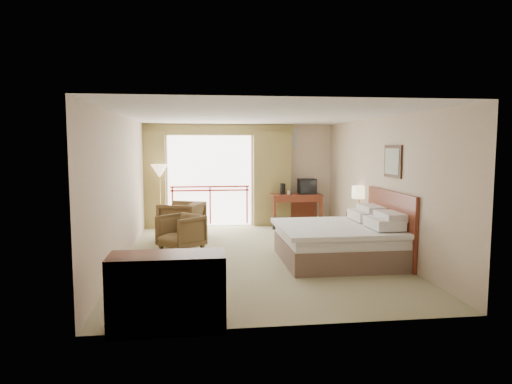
{
  "coord_description": "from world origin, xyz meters",
  "views": [
    {
      "loc": [
        -1.1,
        -8.66,
        2.15
      ],
      "look_at": [
        0.05,
        0.4,
        1.21
      ],
      "focal_mm": 32.0,
      "sensor_mm": 36.0,
      "label": 1
    }
  ],
  "objects": [
    {
      "name": "bed",
      "position": [
        1.5,
        -0.6,
        0.38
      ],
      "size": [
        2.13,
        2.06,
        0.97
      ],
      "color": "brown",
      "rests_on": "floor"
    },
    {
      "name": "tv",
      "position": [
        1.74,
        3.04,
        1.07
      ],
      "size": [
        0.45,
        0.36,
        0.41
      ],
      "rotation": [
        0.0,
        0.0,
        0.03
      ],
      "color": "black",
      "rests_on": "desk"
    },
    {
      "name": "floor_lamp",
      "position": [
        -2.07,
        2.98,
        1.44
      ],
      "size": [
        0.43,
        0.43,
        1.67
      ],
      "rotation": [
        0.0,
        0.0,
        -0.26
      ],
      "color": "tan",
      "rests_on": "floor"
    },
    {
      "name": "curtain_left",
      "position": [
        -2.45,
        3.35,
        1.25
      ],
      "size": [
        1.0,
        0.26,
        2.5
      ],
      "primitive_type": "cube",
      "color": "olive",
      "rests_on": "wall_back"
    },
    {
      "name": "side_table",
      "position": [
        -1.75,
        1.57,
        0.36
      ],
      "size": [
        0.49,
        0.49,
        0.53
      ],
      "rotation": [
        0.0,
        0.0,
        -0.25
      ],
      "color": "black",
      "rests_on": "floor"
    },
    {
      "name": "headboard",
      "position": [
        2.46,
        -0.6,
        0.65
      ],
      "size": [
        0.06,
        2.1,
        1.3
      ],
      "primitive_type": "cube",
      "color": "#5E2418",
      "rests_on": "wall_right"
    },
    {
      "name": "wall_right",
      "position": [
        2.5,
        0.0,
        1.35
      ],
      "size": [
        0.0,
        7.0,
        7.0
      ],
      "primitive_type": "plane",
      "rotation": [
        1.57,
        0.0,
        -1.57
      ],
      "color": "beige",
      "rests_on": "ground"
    },
    {
      "name": "curtain_right",
      "position": [
        0.85,
        3.35,
        1.25
      ],
      "size": [
        1.0,
        0.26,
        2.5
      ],
      "primitive_type": "cube",
      "color": "olive",
      "rests_on": "wall_back"
    },
    {
      "name": "hvac_vent",
      "position": [
        1.3,
        3.47,
        2.35
      ],
      "size": [
        0.5,
        0.04,
        0.5
      ],
      "primitive_type": "cube",
      "color": "silver",
      "rests_on": "wall_back"
    },
    {
      "name": "valance",
      "position": [
        -0.8,
        3.38,
        2.55
      ],
      "size": [
        4.4,
        0.22,
        0.28
      ],
      "primitive_type": "cube",
      "color": "olive",
      "rests_on": "wall_back"
    },
    {
      "name": "cup",
      "position": [
        1.24,
        2.99,
        0.91
      ],
      "size": [
        0.08,
        0.08,
        0.1
      ],
      "primitive_type": "cylinder",
      "rotation": [
        0.0,
        0.0,
        0.17
      ],
      "color": "white",
      "rests_on": "desk"
    },
    {
      "name": "balcony_railing",
      "position": [
        -0.8,
        3.46,
        0.81
      ],
      "size": [
        2.09,
        0.03,
        1.02
      ],
      "color": "#B21B0F",
      "rests_on": "wall_back"
    },
    {
      "name": "armchair_far",
      "position": [
        -1.5,
        2.04,
        0.0
      ],
      "size": [
        1.18,
        1.17,
        0.83
      ],
      "primitive_type": "imported",
      "rotation": [
        0.0,
        0.0,
        -1.96
      ],
      "color": "#4D381E",
      "rests_on": "floor"
    },
    {
      "name": "framed_art",
      "position": [
        2.47,
        -0.6,
        1.85
      ],
      "size": [
        0.04,
        0.72,
        0.6
      ],
      "color": "black",
      "rests_on": "wall_right"
    },
    {
      "name": "table_lamp",
      "position": [
        2.44,
        1.01,
        1.1
      ],
      "size": [
        0.33,
        0.33,
        0.59
      ],
      "rotation": [
        0.0,
        0.0,
        -0.11
      ],
      "color": "tan",
      "rests_on": "nightstand"
    },
    {
      "name": "desk",
      "position": [
        1.44,
        3.1,
        0.68
      ],
      "size": [
        1.33,
        0.64,
        0.87
      ],
      "rotation": [
        0.0,
        0.0,
        -0.08
      ],
      "color": "#5E2418",
      "rests_on": "floor"
    },
    {
      "name": "wall_left",
      "position": [
        -2.5,
        0.0,
        1.35
      ],
      "size": [
        0.0,
        7.0,
        7.0
      ],
      "primitive_type": "plane",
      "rotation": [
        1.57,
        0.0,
        1.57
      ],
      "color": "beige",
      "rests_on": "ground"
    },
    {
      "name": "phone",
      "position": [
        2.39,
        0.81,
        0.69
      ],
      "size": [
        0.22,
        0.18,
        0.09
      ],
      "primitive_type": "cube",
      "rotation": [
        0.0,
        0.0,
        0.17
      ],
      "color": "black",
      "rests_on": "nightstand"
    },
    {
      "name": "armchair_near",
      "position": [
        -1.48,
        0.76,
        0.0
      ],
      "size": [
        1.1,
        1.1,
        0.72
      ],
      "primitive_type": "imported",
      "rotation": [
        0.0,
        0.0,
        -0.85
      ],
      "color": "#4D381E",
      "rests_on": "floor"
    },
    {
      "name": "floor",
      "position": [
        0.0,
        0.0,
        0.0
      ],
      "size": [
        7.0,
        7.0,
        0.0
      ],
      "primitive_type": "plane",
      "color": "#969065",
      "rests_on": "ground"
    },
    {
      "name": "balcony_door",
      "position": [
        -0.8,
        3.48,
        1.2
      ],
      "size": [
        2.4,
        0.0,
        2.4
      ],
      "primitive_type": "plane",
      "rotation": [
        1.57,
        0.0,
        0.0
      ],
      "color": "white",
      "rests_on": "wall_back"
    },
    {
      "name": "book",
      "position": [
        -1.75,
        1.57,
        0.53
      ],
      "size": [
        0.24,
        0.25,
        0.02
      ],
      "primitive_type": "imported",
      "rotation": [
        0.0,
        0.0,
        0.55
      ],
      "color": "white",
      "rests_on": "side_table"
    },
    {
      "name": "ceiling",
      "position": [
        0.0,
        0.0,
        2.7
      ],
      "size": [
        7.0,
        7.0,
        0.0
      ],
      "primitive_type": "plane",
      "rotation": [
        3.14,
        0.0,
        0.0
      ],
      "color": "white",
      "rests_on": "wall_back"
    },
    {
      "name": "wastebasket",
      "position": [
        0.89,
        2.71,
        0.15
      ],
      "size": [
        0.28,
        0.28,
        0.3
      ],
      "primitive_type": "cylinder",
      "rotation": [
        0.0,
        0.0,
        0.18
      ],
      "color": "black",
      "rests_on": "floor"
    },
    {
      "name": "wall_front",
      "position": [
        0.0,
        -3.5,
        1.35
      ],
      "size": [
        5.0,
        0.0,
        5.0
      ],
      "primitive_type": "plane",
      "rotation": [
        -1.57,
        0.0,
        0.0
      ],
      "color": "beige",
      "rests_on": "ground"
    },
    {
      "name": "wall_back",
      "position": [
        0.0,
        3.5,
        1.35
      ],
      "size": [
        5.0,
        0.0,
        5.0
      ],
      "primitive_type": "plane",
      "rotation": [
        1.57,
        0.0,
        0.0
      ],
      "color": "beige",
      "rests_on": "ground"
    },
    {
      "name": "dresser",
      "position": [
        -1.47,
        -3.41,
        0.45
      ],
      "size": [
        1.34,
        0.57,
        0.89
      ],
      "rotation": [
        0.0,
        0.0,
        -0.0
      ],
      "color": "#5E2418",
      "rests_on": "floor"
    },
    {
      "name": "nightstand",
      "position": [
        2.44,
        0.96,
        0.32
      ],
      "size": [
        0.46,
        0.55,
        0.64
      ],
      "primitive_type": "cube",
      "rotation": [
        0.0,
        0.0,
        -0.02
      ],
      "color": "#5E2418",
      "rests_on": "floor"
    },
    {
      "name": "coffee_maker",
      "position": [
        1.09,
        3.04,
        1.01
      ],
      "size": [
        0.15,
        0.15,
        0.29
      ],
      "primitive_type": "cylinder",
      "rotation": [
        0.0,
        0.0,
        0.16
      ],
      "color": "black",
      "rests_on": "desk"
    }
  ]
}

